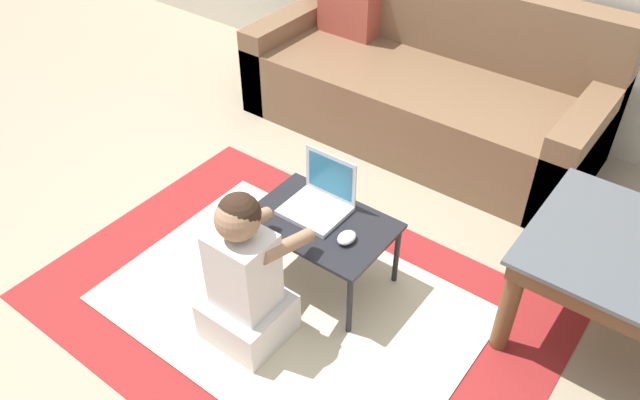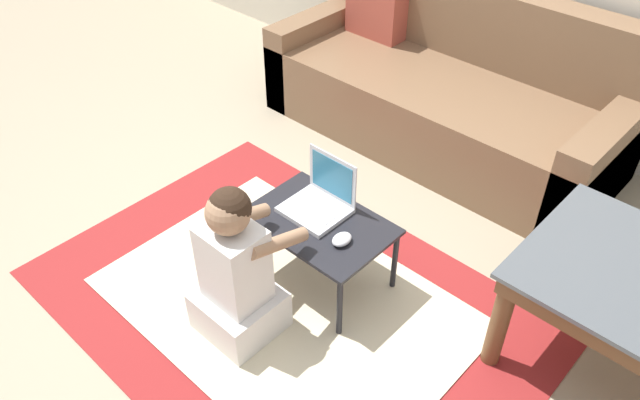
# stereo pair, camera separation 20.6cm
# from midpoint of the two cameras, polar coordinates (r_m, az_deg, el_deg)

# --- Properties ---
(ground_plane) EXTENTS (16.00, 16.00, 0.00)m
(ground_plane) POSITION_cam_midpoint_polar(r_m,az_deg,el_deg) (2.82, 0.46, -6.54)
(ground_plane) COLOR gray
(area_rug) EXTENTS (2.08, 1.43, 0.01)m
(area_rug) POSITION_cam_midpoint_polar(r_m,az_deg,el_deg) (2.68, -0.91, -9.48)
(area_rug) COLOR maroon
(area_rug) RESTS_ON ground_plane
(couch) EXTENTS (1.98, 0.82, 0.82)m
(couch) POSITION_cam_midpoint_polar(r_m,az_deg,el_deg) (3.62, 12.96, 9.48)
(couch) COLOR brown
(couch) RESTS_ON ground_plane
(laptop_desk) EXTENTS (0.59, 0.40, 0.33)m
(laptop_desk) POSITION_cam_midpoint_polar(r_m,az_deg,el_deg) (2.58, 2.23, -2.63)
(laptop_desk) COLOR black
(laptop_desk) RESTS_ON ground_plane
(laptop) EXTENTS (0.25, 0.22, 0.23)m
(laptop) POSITION_cam_midpoint_polar(r_m,az_deg,el_deg) (2.60, 2.17, -0.25)
(laptop) COLOR silver
(laptop) RESTS_ON laptop_desk
(computer_mouse) EXTENTS (0.07, 0.09, 0.04)m
(computer_mouse) POSITION_cam_midpoint_polar(r_m,az_deg,el_deg) (2.46, 4.41, -3.69)
(computer_mouse) COLOR silver
(computer_mouse) RESTS_ON laptop_desk
(person_seated) EXTENTS (0.30, 0.42, 0.70)m
(person_seated) POSITION_cam_midpoint_polar(r_m,az_deg,el_deg) (2.39, -5.19, -6.75)
(person_seated) COLOR silver
(person_seated) RESTS_ON ground_plane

